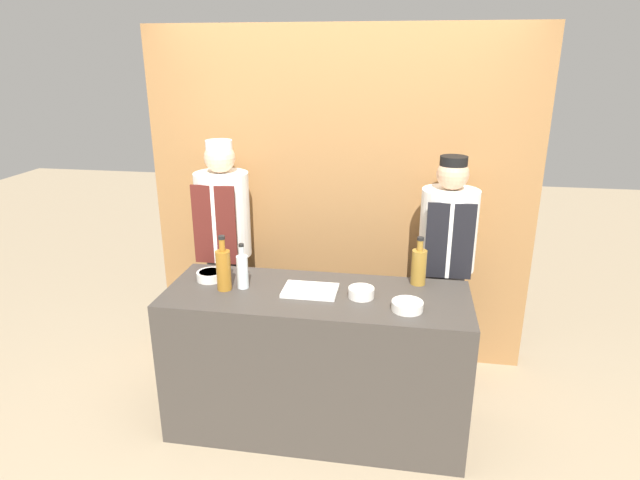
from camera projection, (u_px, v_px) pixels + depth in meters
The scene contains 12 objects.
ground_plane at pixel (317, 423), 3.37m from camera, with size 14.00×14.00×0.00m, color tan.
cabinet_wall at pixel (339, 200), 3.89m from camera, with size 2.74×0.18×2.40m.
counter at pixel (316, 361), 3.22m from camera, with size 1.76×0.65×0.90m.
sauce_bowl_green at pixel (361, 292), 3.01m from camera, with size 0.15×0.15×0.06m.
sauce_bowl_purple at pixel (407, 305), 2.86m from camera, with size 0.17×0.17×0.05m.
sauce_bowl_red at pixel (210, 275), 3.25m from camera, with size 0.16×0.16×0.05m.
cutting_board at pixel (310, 290), 3.09m from camera, with size 0.31×0.22×0.02m.
bottle_amber at pixel (223, 269), 3.08m from camera, with size 0.08×0.08×0.33m.
bottle_vinegar at pixel (419, 266), 3.16m from camera, with size 0.09×0.09×0.29m.
bottle_clear at pixel (242, 271), 3.12m from camera, with size 0.07×0.07×0.27m.
chef_left at pixel (225, 249), 3.77m from camera, with size 0.37×0.37×1.67m.
chef_right at pixel (445, 267), 3.55m from camera, with size 0.37×0.37×1.60m.
Camera 1 is at (0.48, -2.76, 2.19)m, focal length 30.00 mm.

